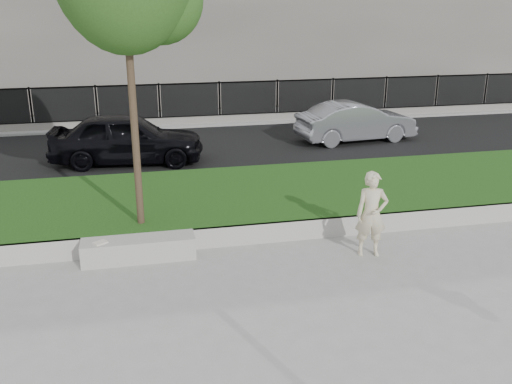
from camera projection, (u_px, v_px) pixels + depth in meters
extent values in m
plane|color=gray|center=(237.00, 270.00, 9.93)|extent=(90.00, 90.00, 0.00)
cube|color=#12330C|center=(212.00, 202.00, 12.64)|extent=(34.00, 4.00, 0.40)
cube|color=#A4A19A|center=(227.00, 236.00, 10.82)|extent=(34.00, 0.08, 0.40)
cube|color=black|center=(187.00, 149.00, 17.78)|extent=(34.00, 7.00, 0.04)
cube|color=gray|center=(175.00, 120.00, 21.93)|extent=(34.00, 3.00, 0.12)
cube|color=slate|center=(177.00, 120.00, 20.95)|extent=(32.00, 0.30, 0.24)
cube|color=black|center=(176.00, 103.00, 20.74)|extent=(32.00, 0.04, 1.50)
cube|color=black|center=(175.00, 84.00, 20.52)|extent=(32.00, 0.05, 0.05)
cube|color=black|center=(177.00, 117.00, 20.90)|extent=(32.00, 0.05, 0.05)
cube|color=#A4A19A|center=(139.00, 249.00, 10.26)|extent=(2.01, 0.50, 0.41)
imported|color=beige|center=(372.00, 214.00, 10.29)|extent=(0.64, 0.49, 1.58)
cube|color=silver|center=(100.00, 243.00, 9.99)|extent=(0.28, 0.26, 0.03)
cylinder|color=#38281C|center=(131.00, 73.00, 10.05)|extent=(0.14, 0.14, 5.66)
imported|color=black|center=(127.00, 138.00, 16.02)|extent=(4.40, 2.17, 1.44)
imported|color=gray|center=(356.00, 122.00, 18.57)|extent=(4.00, 1.77, 1.28)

